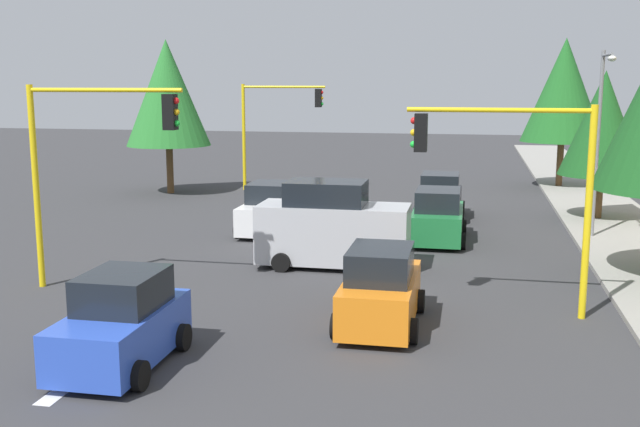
% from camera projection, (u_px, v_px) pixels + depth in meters
% --- Properties ---
extents(ground_plane, '(120.00, 120.00, 0.00)m').
position_uv_depth(ground_plane, '(333.00, 252.00, 26.10)').
color(ground_plane, '#353538').
extents(sidewalk_kerb, '(80.00, 4.00, 0.15)m').
position_uv_depth(sidewalk_kerb, '(623.00, 234.00, 28.86)').
color(sidewalk_kerb, gray).
rests_on(sidewalk_kerb, ground).
extents(lane_arrow_near, '(2.40, 1.10, 1.10)m').
position_uv_depth(lane_arrow_near, '(91.00, 368.00, 15.57)').
color(lane_arrow_near, silver).
rests_on(lane_arrow_near, ground).
extents(traffic_signal_far_right, '(0.36, 4.59, 5.73)m').
position_uv_depth(traffic_signal_far_right, '(276.00, 116.00, 40.01)').
color(traffic_signal_far_right, yellow).
rests_on(traffic_signal_far_right, ground).
extents(traffic_signal_near_left, '(0.36, 4.59, 5.35)m').
position_uv_depth(traffic_signal_near_left, '(513.00, 167.00, 18.54)').
color(traffic_signal_near_left, yellow).
rests_on(traffic_signal_near_left, ground).
extents(traffic_signal_near_right, '(0.36, 4.59, 5.81)m').
position_uv_depth(traffic_signal_near_right, '(91.00, 147.00, 20.70)').
color(traffic_signal_near_right, yellow).
rests_on(traffic_signal_near_right, ground).
extents(street_lamp_curbside, '(2.15, 0.28, 7.00)m').
position_uv_depth(street_lamp_curbside, '(601.00, 124.00, 27.03)').
color(street_lamp_curbside, slate).
rests_on(street_lamp_curbside, ground).
extents(tree_roadside_far, '(4.48, 4.48, 8.21)m').
position_uv_depth(tree_roadside_far, '(564.00, 90.00, 40.67)').
color(tree_roadside_far, brown).
rests_on(tree_roadside_far, ground).
extents(tree_roadside_mid, '(3.49, 3.49, 6.34)m').
position_uv_depth(tree_roadside_mid, '(603.00, 124.00, 31.14)').
color(tree_roadside_mid, brown).
rests_on(tree_roadside_mid, ground).
extents(tree_opposite_side, '(4.39, 4.39, 8.02)m').
position_uv_depth(tree_opposite_side, '(167.00, 93.00, 38.89)').
color(tree_opposite_side, brown).
rests_on(tree_opposite_side, ground).
extents(delivery_van_silver, '(2.22, 4.80, 2.77)m').
position_uv_depth(delivery_van_silver, '(332.00, 227.00, 23.87)').
color(delivery_van_silver, '#B2B5BA').
rests_on(delivery_van_silver, ground).
extents(car_white, '(3.76, 2.00, 1.98)m').
position_uv_depth(car_white, '(269.00, 210.00, 29.27)').
color(car_white, white).
rests_on(car_white, ground).
extents(car_blue, '(3.61, 2.04, 1.98)m').
position_uv_depth(car_blue, '(122.00, 324.00, 15.59)').
color(car_blue, blue).
rests_on(car_blue, ground).
extents(car_black, '(3.81, 2.11, 1.98)m').
position_uv_depth(car_black, '(440.00, 198.00, 32.42)').
color(car_black, black).
rests_on(car_black, ground).
extents(car_orange, '(3.89, 1.99, 1.98)m').
position_uv_depth(car_orange, '(381.00, 290.00, 18.14)').
color(car_orange, orange).
rests_on(car_orange, ground).
extents(car_green, '(4.16, 2.11, 1.98)m').
position_uv_depth(car_green, '(438.00, 217.00, 27.73)').
color(car_green, '#1E7238').
rests_on(car_green, ground).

